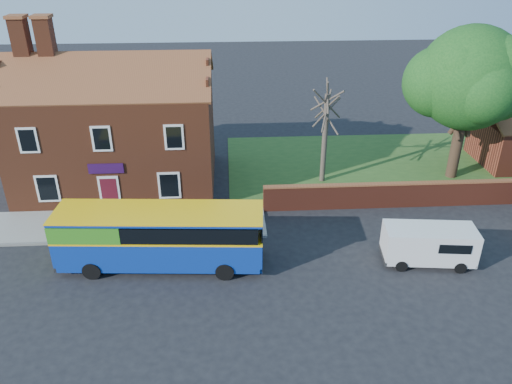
{
  "coord_description": "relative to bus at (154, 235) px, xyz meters",
  "views": [
    {
      "loc": [
        0.01,
        -18.91,
        14.68
      ],
      "look_at": [
        1.45,
        5.0,
        2.29
      ],
      "focal_mm": 35.0,
      "sensor_mm": 36.0,
      "label": 1
    }
  ],
  "objects": [
    {
      "name": "bus",
      "position": [
        0.0,
        0.0,
        0.0
      ],
      "size": [
        10.1,
        3.21,
        3.03
      ],
      "rotation": [
        0.0,
        0.0,
        -0.07
      ],
      "color": "#0E339A",
      "rests_on": "ground"
    },
    {
      "name": "grass_strip",
      "position": [
        16.71,
        11.15,
        -1.7
      ],
      "size": [
        26.0,
        12.0,
        0.04
      ],
      "primitive_type": "cube",
      "color": "#426B28",
      "rests_on": "ground"
    },
    {
      "name": "large_tree",
      "position": [
        18.91,
        9.28,
        4.83
      ],
      "size": [
        8.2,
        6.49,
        10.0
      ],
      "color": "black",
      "rests_on": "ground"
    },
    {
      "name": "shop_building",
      "position": [
        -3.31,
        9.65,
        1.69
      ],
      "size": [
        12.3,
        8.13,
        10.5
      ],
      "color": "brown",
      "rests_on": "ground"
    },
    {
      "name": "ground",
      "position": [
        3.71,
        -1.85,
        -1.72
      ],
      "size": [
        120.0,
        120.0,
        0.0
      ],
      "primitive_type": "plane",
      "color": "black",
      "rests_on": "ground"
    },
    {
      "name": "kerb",
      "position": [
        -3.29,
        2.15,
        -1.65
      ],
      "size": [
        18.0,
        0.15,
        0.14
      ],
      "primitive_type": "cube",
      "color": "slate",
      "rests_on": "ground"
    },
    {
      "name": "bare_tree",
      "position": [
        9.94,
        8.95,
        1.61
      ],
      "size": [
        2.44,
        2.9,
        6.5
      ],
      "color": "#4C4238",
      "rests_on": "ground"
    },
    {
      "name": "van_near",
      "position": [
        13.53,
        -0.59,
        -0.64
      ],
      "size": [
        4.59,
        2.24,
        1.94
      ],
      "rotation": [
        0.0,
        0.0,
        -0.11
      ],
      "color": "white",
      "rests_on": "ground"
    },
    {
      "name": "pavement",
      "position": [
        -3.29,
        3.9,
        -1.66
      ],
      "size": [
        18.0,
        3.5,
        0.12
      ],
      "primitive_type": "cube",
      "color": "gray",
      "rests_on": "ground"
    },
    {
      "name": "boundary_wall",
      "position": [
        16.71,
        5.15,
        -0.91
      ],
      "size": [
        22.0,
        0.38,
        1.6
      ],
      "color": "maroon",
      "rests_on": "ground"
    }
  ]
}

